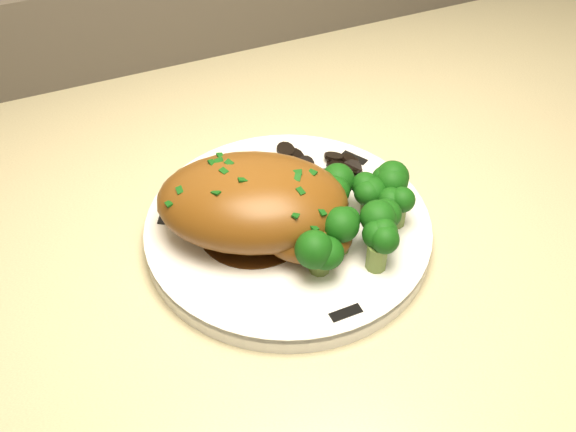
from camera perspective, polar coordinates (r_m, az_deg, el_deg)
name	(u,v)px	position (r m, az deg, el deg)	size (l,w,h in m)	color
counter	(384,392)	(1.09, 7.56, -13.62)	(1.94, 0.65, 0.96)	#4C3522
plate	(288,230)	(0.69, 0.00, -1.13)	(0.27, 0.27, 0.02)	white
rim_accent_0	(354,158)	(0.76, 5.25, 4.57)	(0.03, 0.01, 0.00)	black
rim_accent_1	(166,214)	(0.70, -9.66, 0.13)	(0.03, 0.01, 0.00)	black
rim_accent_2	(346,313)	(0.61, 4.59, -7.66)	(0.03, 0.01, 0.00)	black
gravy_pool	(254,228)	(0.68, -2.73, -0.93)	(0.11, 0.11, 0.00)	#331A09
chicken_breast	(259,205)	(0.65, -2.33, 0.85)	(0.21, 0.18, 0.07)	brown
mushroom_pile	(312,170)	(0.74, 1.91, 3.66)	(0.09, 0.07, 0.03)	black
broccoli_florets	(352,216)	(0.66, 5.07, -0.01)	(0.14, 0.11, 0.04)	olive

